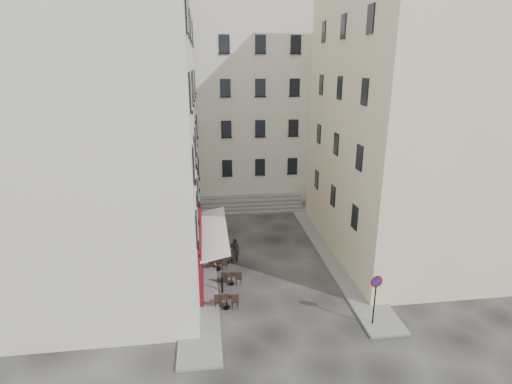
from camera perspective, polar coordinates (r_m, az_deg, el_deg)
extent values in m
plane|color=black|center=(24.63, 2.81, -12.40)|extent=(90.00, 90.00, 0.00)
cube|color=slate|center=(27.82, -7.94, -8.70)|extent=(2.00, 22.00, 0.12)
cube|color=slate|center=(28.20, 10.86, -8.47)|extent=(2.00, 18.00, 0.12)
cube|color=beige|center=(24.96, -23.11, 10.93)|extent=(12.00, 16.00, 20.00)
cube|color=beige|center=(28.59, 23.28, 9.56)|extent=(12.00, 14.00, 18.00)
cube|color=beige|center=(40.21, -3.31, 12.87)|extent=(18.00, 10.00, 18.00)
cube|color=#490A0E|center=(24.38, -7.94, -8.24)|extent=(0.25, 7.00, 3.50)
cube|color=black|center=(24.53, -7.81, -8.97)|extent=(0.06, 3.85, 2.00)
cube|color=silver|center=(23.88, -6.09, -5.57)|extent=(1.58, 7.30, 0.41)
cube|color=#63615E|center=(35.28, -0.58, -2.63)|extent=(9.00, 1.80, 0.20)
cube|color=#63615E|center=(35.63, -0.66, -2.08)|extent=(9.00, 1.80, 0.20)
cube|color=#63615E|center=(35.98, -0.75, -1.54)|extent=(9.00, 1.80, 0.20)
cube|color=#63615E|center=(36.34, -0.83, -1.01)|extent=(9.00, 1.80, 0.20)
cylinder|color=black|center=(23.23, -4.86, -13.15)|extent=(0.10, 0.10, 0.90)
sphere|color=black|center=(23.00, -4.89, -12.15)|extent=(0.12, 0.12, 0.12)
cylinder|color=black|center=(26.30, -5.23, -9.27)|extent=(0.10, 0.10, 0.90)
sphere|color=black|center=(26.09, -5.26, -8.35)|extent=(0.12, 0.12, 0.12)
cylinder|color=black|center=(29.47, -5.52, -6.21)|extent=(0.10, 0.10, 0.90)
sphere|color=black|center=(29.28, -5.55, -5.36)|extent=(0.12, 0.12, 0.12)
cylinder|color=black|center=(20.92, 16.57, -14.74)|extent=(0.07, 0.07, 2.74)
cylinder|color=#AE0B1A|center=(20.37, 16.85, -12.14)|extent=(0.64, 0.06, 0.63)
cylinder|color=navy|center=(20.35, 16.88, -12.17)|extent=(0.46, 0.06, 0.46)
cube|color=#AE0B1A|center=(20.33, 16.91, -12.20)|extent=(0.37, 0.04, 0.37)
cylinder|color=black|center=(22.05, -4.22, -16.16)|extent=(0.36, 0.36, 0.02)
cylinder|color=black|center=(21.87, -4.24, -15.45)|extent=(0.05, 0.05, 0.69)
cylinder|color=black|center=(21.70, -4.26, -14.75)|extent=(0.59, 0.59, 0.04)
cube|color=black|center=(21.87, -3.03, -15.28)|extent=(0.38, 0.38, 0.89)
cube|color=black|center=(21.92, -5.46, -15.25)|extent=(0.38, 0.38, 0.89)
cylinder|color=black|center=(24.10, -3.52, -12.96)|extent=(0.34, 0.34, 0.02)
cylinder|color=black|center=(23.95, -3.53, -12.33)|extent=(0.05, 0.05, 0.65)
cylinder|color=black|center=(23.80, -3.55, -11.70)|extent=(0.56, 0.56, 0.04)
cube|color=black|center=(23.95, -2.51, -12.18)|extent=(0.35, 0.35, 0.84)
cube|color=black|center=(23.99, -4.57, -12.17)|extent=(0.35, 0.35, 0.84)
cylinder|color=black|center=(25.68, -5.45, -10.96)|extent=(0.33, 0.33, 0.02)
cylinder|color=black|center=(25.53, -5.47, -10.35)|extent=(0.05, 0.05, 0.65)
cylinder|color=black|center=(25.39, -5.49, -9.76)|extent=(0.56, 0.56, 0.04)
cube|color=black|center=(25.52, -4.52, -10.22)|extent=(0.35, 0.35, 0.83)
cube|color=black|center=(25.59, -6.43, -10.20)|extent=(0.35, 0.35, 0.83)
cylinder|color=black|center=(26.47, -4.19, -9.98)|extent=(0.37, 0.37, 0.02)
cylinder|color=black|center=(26.31, -4.21, -9.31)|extent=(0.05, 0.05, 0.73)
cylinder|color=black|center=(26.16, -4.22, -8.66)|extent=(0.62, 0.62, 0.04)
cube|color=black|center=(26.31, -3.18, -9.16)|extent=(0.40, 0.40, 0.94)
cube|color=black|center=(26.36, -5.25, -9.16)|extent=(0.40, 0.40, 0.94)
cylinder|color=black|center=(27.87, -5.70, -8.54)|extent=(0.35, 0.35, 0.02)
cylinder|color=black|center=(27.73, -5.72, -7.95)|extent=(0.05, 0.05, 0.67)
cylinder|color=black|center=(27.60, -5.74, -7.37)|extent=(0.58, 0.58, 0.04)
cube|color=black|center=(27.72, -4.82, -7.82)|extent=(0.37, 0.37, 0.87)
cube|color=black|center=(27.80, -6.63, -7.81)|extent=(0.37, 0.37, 0.87)
imported|color=black|center=(26.56, -3.03, -8.15)|extent=(0.60, 0.42, 1.56)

